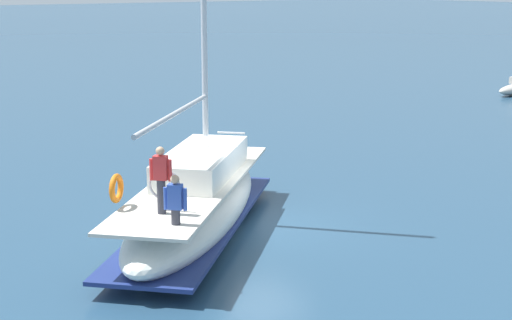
{
  "coord_description": "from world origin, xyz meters",
  "views": [
    {
      "loc": [
        16.56,
        -11.95,
        6.7
      ],
      "look_at": [
        -0.34,
        0.16,
        1.8
      ],
      "focal_mm": 53.57,
      "sensor_mm": 36.0,
      "label": 1
    }
  ],
  "objects": [
    {
      "name": "main_sailboat",
      "position": [
        -0.39,
        -1.79,
        0.9
      ],
      "size": [
        8.35,
        8.61,
        11.64
      ],
      "color": "white",
      "rests_on": "ground"
    },
    {
      "name": "ground_plane",
      "position": [
        0.0,
        0.0,
        0.0
      ],
      "size": [
        400.0,
        400.0,
        0.0
      ],
      "primitive_type": "plane",
      "color": "navy"
    }
  ]
}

